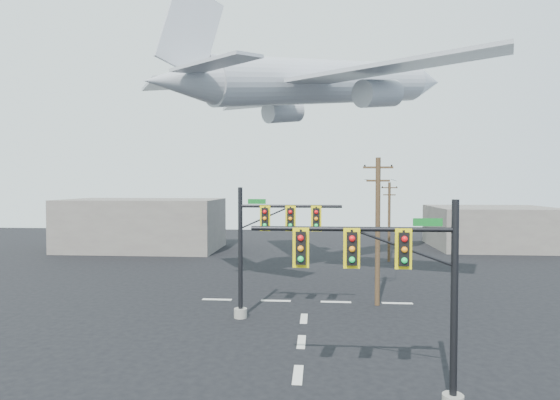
# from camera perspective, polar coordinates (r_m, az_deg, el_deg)

# --- Properties ---
(ground) EXTENTS (120.00, 120.00, 0.00)m
(ground) POSITION_cam_1_polar(r_m,az_deg,el_deg) (20.48, 2.20, -20.53)
(ground) COLOR black
(ground) RESTS_ON ground
(lane_markings) EXTENTS (14.00, 21.20, 0.01)m
(lane_markings) POSITION_cam_1_polar(r_m,az_deg,el_deg) (25.48, 2.74, -15.91)
(lane_markings) COLOR beige
(lane_markings) RESTS_ON ground
(signal_mast_near) EXTENTS (7.41, 0.80, 7.31)m
(signal_mast_near) POSITION_cam_1_polar(r_m,az_deg,el_deg) (16.99, 14.65, -10.64)
(signal_mast_near) COLOR gray
(signal_mast_near) RESTS_ON ground
(signal_mast_far) EXTENTS (6.25, 0.84, 7.64)m
(signal_mast_far) POSITION_cam_1_polar(r_m,az_deg,el_deg) (27.14, -1.85, -5.57)
(signal_mast_far) COLOR gray
(signal_mast_far) RESTS_ON ground
(utility_pole_a) EXTENTS (1.90, 0.32, 9.52)m
(utility_pole_a) POSITION_cam_1_polar(r_m,az_deg,el_deg) (30.68, 11.83, -3.40)
(utility_pole_a) COLOR #4D3821
(utility_pole_a) RESTS_ON ground
(utility_pole_b) EXTENTS (1.52, 0.74, 7.98)m
(utility_pole_b) POSITION_cam_1_polar(r_m,az_deg,el_deg) (48.21, 13.16, -2.41)
(utility_pole_b) COLOR #4D3821
(utility_pole_b) RESTS_ON ground
(power_lines) EXTENTS (4.89, 17.24, 0.03)m
(power_lines) POSITION_cam_1_polar(r_m,az_deg,el_deg) (39.31, 12.68, 2.35)
(power_lines) COLOR black
(airliner) EXTENTS (26.29, 25.44, 8.23)m
(airliner) POSITION_cam_1_polar(r_m,az_deg,el_deg) (38.65, 5.84, 14.02)
(airliner) COLOR #A3A7AF
(building_left) EXTENTS (18.00, 10.00, 6.00)m
(building_left) POSITION_cam_1_polar(r_m,az_deg,el_deg) (57.98, -16.39, -2.87)
(building_left) COLOR slate
(building_left) RESTS_ON ground
(building_right) EXTENTS (14.00, 12.00, 5.00)m
(building_right) POSITION_cam_1_polar(r_m,az_deg,el_deg) (62.82, 24.42, -3.06)
(building_right) COLOR slate
(building_right) RESTS_ON ground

